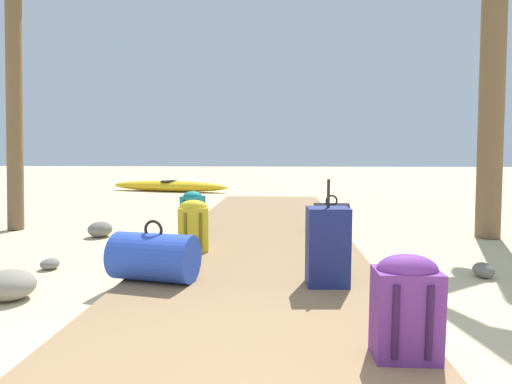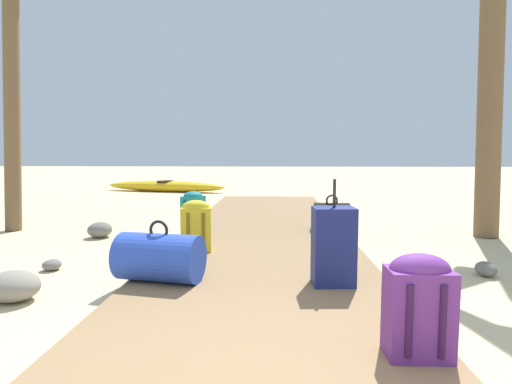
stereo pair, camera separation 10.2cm
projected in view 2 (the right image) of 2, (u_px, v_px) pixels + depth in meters
ground_plane at (263, 250)px, 4.73m from camera, size 60.00×60.00×0.00m
boardwalk at (265, 232)px, 5.58m from camera, size 2.13×8.61×0.08m
backpack_purple at (419, 303)px, 2.06m from camera, size 0.32×0.23×0.53m
backpack_teal at (193, 209)px, 5.53m from camera, size 0.31×0.31×0.52m
duffel_bag_black at (332, 216)px, 5.56m from camera, size 0.48×0.38×0.48m
backpack_yellow at (196, 224)px, 4.32m from camera, size 0.34×0.26×0.54m
suitcase_navy at (333, 246)px, 3.20m from camera, size 0.34×0.26×0.83m
duffel_bag_blue at (159, 257)px, 3.30m from camera, size 0.73×0.51×0.50m
kayak at (165, 186)px, 11.93m from camera, size 3.74×1.40×0.32m
rock_left_mid at (52, 265)px, 3.90m from camera, size 0.19×0.20×0.10m
rock_left_far at (100, 230)px, 5.41m from camera, size 0.40×0.41×0.21m
rock_left_near at (13, 286)px, 3.08m from camera, size 0.49×0.45×0.23m
rock_right_far at (486, 269)px, 3.70m from camera, size 0.20×0.23×0.13m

